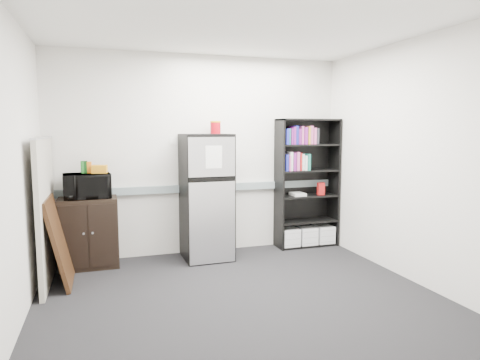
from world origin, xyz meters
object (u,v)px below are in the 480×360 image
at_px(cubicle_partition, 46,211).
at_px(cabinet, 89,232).
at_px(bookshelf, 307,184).
at_px(refrigerator, 206,197).
at_px(microwave, 87,186).

bearing_deg(cubicle_partition, cabinet, 44.94).
relative_size(bookshelf, cabinet, 2.13).
bearing_deg(bookshelf, cabinet, -178.77).
bearing_deg(refrigerator, cubicle_partition, -171.00).
bearing_deg(refrigerator, microwave, 176.34).
xyz_separation_m(bookshelf, microwave, (-3.01, -0.08, 0.11)).
xyz_separation_m(cubicle_partition, refrigerator, (1.90, 0.34, 0.01)).
distance_m(bookshelf, cubicle_partition, 3.46).
height_order(cubicle_partition, cabinet, cubicle_partition).
distance_m(microwave, refrigerator, 1.49).
xyz_separation_m(bookshelf, cabinet, (-3.01, -0.06, -0.48)).
bearing_deg(bookshelf, refrigerator, -174.60).
xyz_separation_m(bookshelf, cubicle_partition, (-3.43, -0.49, -0.10)).
relative_size(cubicle_partition, refrigerator, 0.99).
bearing_deg(microwave, bookshelf, -3.82).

